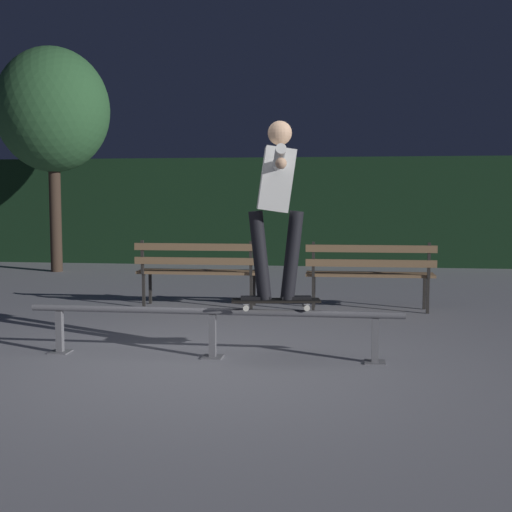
{
  "coord_description": "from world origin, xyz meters",
  "views": [
    {
      "loc": [
        1.19,
        -5.68,
        1.45
      ],
      "look_at": [
        0.29,
        1.04,
        0.85
      ],
      "focal_mm": 47.9,
      "sensor_mm": 36.0,
      "label": 1
    }
  ],
  "objects_px": {
    "skateboard": "(276,301)",
    "park_bench_left_center": "(370,269)",
    "grind_rail": "(212,320)",
    "park_bench_leftmost": "(198,267)",
    "skateboarder": "(277,195)",
    "tree_far_left": "(53,111)"
  },
  "relations": [
    {
      "from": "skateboard",
      "to": "park_bench_leftmost",
      "type": "distance_m",
      "value": 2.98
    },
    {
      "from": "grind_rail",
      "to": "tree_far_left",
      "type": "xyz_separation_m",
      "value": [
        -4.35,
        6.48,
        2.71
      ]
    },
    {
      "from": "skateboarder",
      "to": "tree_far_left",
      "type": "relative_size",
      "value": 0.37
    },
    {
      "from": "skateboard",
      "to": "park_bench_left_center",
      "type": "xyz_separation_m",
      "value": [
        0.9,
        2.68,
        0.01
      ]
    },
    {
      "from": "skateboard",
      "to": "grind_rail",
      "type": "bearing_deg",
      "value": -180.0
    },
    {
      "from": "skateboarder",
      "to": "park_bench_left_center",
      "type": "bearing_deg",
      "value": 71.53
    },
    {
      "from": "grind_rail",
      "to": "park_bench_left_center",
      "type": "xyz_separation_m",
      "value": [
        1.47,
        2.68,
        0.2
      ]
    },
    {
      "from": "grind_rail",
      "to": "park_bench_left_center",
      "type": "height_order",
      "value": "park_bench_left_center"
    },
    {
      "from": "park_bench_leftmost",
      "to": "park_bench_left_center",
      "type": "bearing_deg",
      "value": 0.0
    },
    {
      "from": "park_bench_left_center",
      "to": "tree_far_left",
      "type": "bearing_deg",
      "value": 146.87
    },
    {
      "from": "grind_rail",
      "to": "skateboard",
      "type": "bearing_deg",
      "value": 0.0
    },
    {
      "from": "grind_rail",
      "to": "skateboarder",
      "type": "height_order",
      "value": "skateboarder"
    },
    {
      "from": "grind_rail",
      "to": "park_bench_leftmost",
      "type": "distance_m",
      "value": 2.79
    },
    {
      "from": "grind_rail",
      "to": "skateboard",
      "type": "relative_size",
      "value": 4.22
    },
    {
      "from": "park_bench_leftmost",
      "to": "tree_far_left",
      "type": "relative_size",
      "value": 0.38
    },
    {
      "from": "park_bench_left_center",
      "to": "tree_far_left",
      "type": "relative_size",
      "value": 0.38
    },
    {
      "from": "grind_rail",
      "to": "park_bench_leftmost",
      "type": "bearing_deg",
      "value": 105.18
    },
    {
      "from": "park_bench_leftmost",
      "to": "tree_far_left",
      "type": "height_order",
      "value": "tree_far_left"
    },
    {
      "from": "park_bench_left_center",
      "to": "park_bench_leftmost",
      "type": "bearing_deg",
      "value": 180.0
    },
    {
      "from": "skateboard",
      "to": "skateboarder",
      "type": "xyz_separation_m",
      "value": [
        0.0,
        0.0,
        0.94
      ]
    },
    {
      "from": "skateboard",
      "to": "park_bench_left_center",
      "type": "bearing_deg",
      "value": 71.48
    },
    {
      "from": "skateboard",
      "to": "park_bench_leftmost",
      "type": "bearing_deg",
      "value": 115.82
    }
  ]
}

